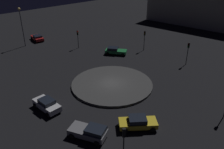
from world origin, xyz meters
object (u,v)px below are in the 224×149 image
car_silver (47,104)px  traffic_light_northwest (124,140)px  car_yellow (138,122)px  car_green (115,51)px  traffic_light_east (78,36)px  car_grey (90,132)px  store_building (221,8)px  car_red (37,38)px  traffic_light_southeast (144,37)px  traffic_light_south (188,49)px  streetlamp_east (21,21)px

car_silver → traffic_light_northwest: (-12.98, -1.09, 2.40)m
car_yellow → car_silver: bearing=-21.6°
car_yellow → car_green: car_yellow is taller
car_silver → traffic_light_northwest: 13.25m
traffic_light_east → car_green: bearing=42.5°
car_grey → traffic_light_east: 27.79m
car_silver → store_building: size_ratio=0.11×
store_building → car_red: bearing=53.1°
car_grey → car_red: bearing=-44.0°
traffic_light_southeast → traffic_light_south: (-9.73, -0.51, -0.00)m
car_green → streetlamp_east: bearing=178.6°
car_red → car_green: size_ratio=0.95×
car_grey → streetlamp_east: 33.32m
car_grey → car_yellow: car_grey is taller
traffic_light_south → streetlamp_east: streetlamp_east is taller
traffic_light_northwest → car_silver: bearing=42.0°
car_green → car_silver: bearing=-103.5°
car_silver → car_grey: size_ratio=0.95×
car_silver → traffic_light_south: traffic_light_south is taller
car_silver → car_yellow: 11.81m
traffic_light_south → car_grey: bearing=21.0°
car_green → traffic_light_northwest: 27.98m
car_grey → car_yellow: size_ratio=1.00×
traffic_light_southeast → store_building: size_ratio=0.10×
traffic_light_northwest → traffic_light_east: bearing=10.8°
car_yellow → store_building: (15.05, -48.05, 4.00)m
car_silver → store_building: bearing=-90.2°
traffic_light_southeast → traffic_light_south: size_ratio=1.00×
car_silver → store_building: store_building is taller
traffic_light_northwest → streetlamp_east: size_ratio=0.55×
car_silver → traffic_light_east: (15.88, -15.48, 1.92)m
traffic_light_southeast → streetlamp_east: streetlamp_east is taller
car_green → traffic_light_south: size_ratio=1.06×
car_green → traffic_light_east: bearing=168.7°
car_grey → streetlamp_east: streetlamp_east is taller
car_grey → car_green: size_ratio=1.03×
streetlamp_east → car_grey: bearing=168.6°
car_grey → traffic_light_southeast: 27.61m
car_red → car_yellow: 36.62m
traffic_light_southeast → traffic_light_south: bearing=68.5°
car_green → traffic_light_east: (7.61, 3.64, 2.00)m
car_silver → traffic_light_southeast: (5.90, -24.91, 2.14)m
car_red → traffic_light_east: bearing=-150.8°
store_building → traffic_light_south: bearing=96.3°
car_red → traffic_light_southeast: bearing=-139.6°
car_silver → traffic_light_east: size_ratio=1.13×
traffic_light_south → store_building: 30.12m
car_silver → car_yellow: car_silver is taller
traffic_light_east → traffic_light_northwest: size_ratio=0.84×
car_red → store_building: bearing=-110.1°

